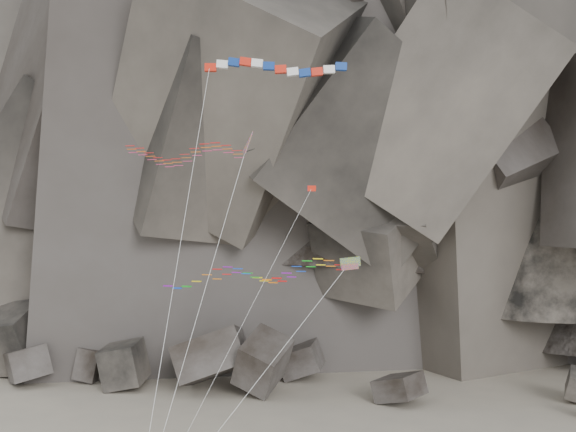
% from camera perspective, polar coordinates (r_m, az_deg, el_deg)
% --- Properties ---
extents(headland, '(110.00, 70.00, 84.00)m').
position_cam_1_polar(headland, '(118.81, 4.43, 10.93)').
color(headland, '#5B534B').
rests_on(headland, ground).
extents(boulder_field, '(72.97, 15.34, 10.16)m').
position_cam_1_polar(boulder_field, '(87.59, -10.74, -11.55)').
color(boulder_field, '#47423F').
rests_on(boulder_field, ground).
extents(delta_kite, '(10.85, 10.89, 24.72)m').
position_cam_1_polar(delta_kite, '(52.20, -8.64, 4.99)').
color(delta_kite, red).
rests_on(delta_kite, ground).
extents(banner_kite, '(10.83, 13.50, 30.02)m').
position_cam_1_polar(banner_kite, '(52.41, -1.08, 11.52)').
color(banner_kite, red).
rests_on(banner_kite, ground).
extents(parafoil_kite, '(14.70, 11.06, 15.99)m').
position_cam_1_polar(parafoil_kite, '(51.02, -3.09, -4.56)').
color(parafoil_kite, '#CADE0C').
rests_on(parafoil_kite, ground).
extents(pennant_kite, '(8.84, 11.39, 20.86)m').
position_cam_1_polar(pennant_kite, '(48.70, -0.54, -2.48)').
color(pennant_kite, red).
rests_on(pennant_kite, ground).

